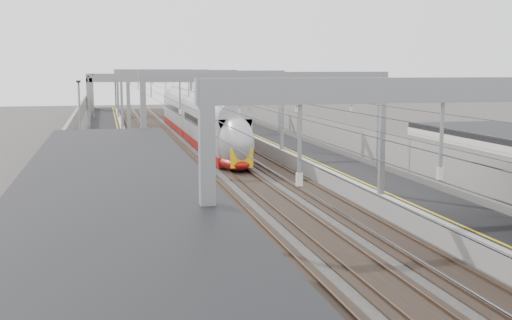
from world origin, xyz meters
TOP-DOWN VIEW (x-y plane):
  - platform_left at (-8.00, 45.00)m, footprint 4.00×120.00m
  - platform_right at (8.00, 45.00)m, footprint 4.00×120.00m
  - tracks at (0.00, 45.00)m, footprint 11.40×140.00m
  - overhead_line at (0.00, 51.62)m, footprint 13.00×140.00m
  - canopy_left at (-8.02, 2.99)m, footprint 4.40×30.00m
  - overbridge at (0.00, 100.00)m, footprint 22.00×2.20m
  - wall_left at (-11.20, 45.00)m, footprint 0.30×120.00m
  - wall_right at (11.20, 45.00)m, footprint 0.30×120.00m
  - train at (1.50, 58.09)m, footprint 2.65×48.27m
  - signal_green at (-5.20, 70.87)m, footprint 0.32×0.32m
  - signal_red_near at (3.20, 65.39)m, footprint 0.32×0.32m
  - signal_red_far at (5.40, 72.51)m, footprint 0.32×0.32m

SIDE VIEW (x-z plane):
  - tracks at x=0.00m, z-range -0.05..0.15m
  - platform_left at x=-8.00m, z-range 0.00..1.00m
  - platform_right at x=8.00m, z-range 0.00..1.00m
  - wall_left at x=-11.20m, z-range 0.00..3.20m
  - wall_right at x=11.20m, z-range 0.00..3.20m
  - train at x=1.50m, z-range -0.04..4.15m
  - signal_green at x=-5.20m, z-range 0.68..4.15m
  - signal_red_near at x=3.20m, z-range 0.68..4.15m
  - signal_red_far at x=5.40m, z-range 0.68..4.15m
  - canopy_left at x=-8.02m, z-range 2.97..7.21m
  - overbridge at x=0.00m, z-range 1.86..8.76m
  - overhead_line at x=0.00m, z-range 2.84..9.44m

